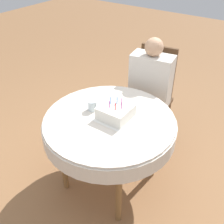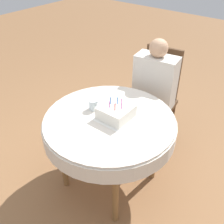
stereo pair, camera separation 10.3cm
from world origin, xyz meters
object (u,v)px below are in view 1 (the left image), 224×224
object	(u,v)px
birthday_cake	(116,112)
drinking_glass	(92,105)
person	(150,84)
chair	(152,93)

from	to	relation	value
birthday_cake	drinking_glass	bearing A→B (deg)	-174.43
person	birthday_cake	bearing A→B (deg)	-93.37
birthday_cake	drinking_glass	distance (m)	0.22
chair	person	bearing A→B (deg)	-90.00
person	drinking_glass	size ratio (longest dim) A/B	13.29
drinking_glass	birthday_cake	bearing A→B (deg)	5.57
chair	birthday_cake	world-z (taller)	chair
chair	person	distance (m)	0.19
chair	drinking_glass	world-z (taller)	chair
birthday_cake	drinking_glass	xyz separation A→B (m)	(-0.22, -0.02, -0.01)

